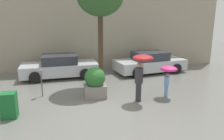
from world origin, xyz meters
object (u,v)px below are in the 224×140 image
Objects in this scene: person_adult at (141,67)px; person_child at (168,72)px; parking_meter at (41,77)px; newspaper_box at (9,105)px; planter_box at (95,82)px; parked_car_near at (60,67)px; parked_car_far at (150,63)px.

person_child is (1.30, 0.27, -0.34)m from person_adult.
parking_meter is 1.31× the size of newspaper_box.
parked_car_near is (-1.55, 3.68, -0.08)m from planter_box.
parking_meter reaches higher than newspaper_box.
person_adult is at bearing -147.08° from parked_car_near.
person_adult reaches higher than parked_car_near.
person_child reaches higher than parking_meter.
person_adult reaches higher than newspaper_box.
parked_car_far reaches higher than parking_meter.
newspaper_box is (-4.87, -0.54, -0.98)m from person_adult.
planter_box is 2.32m from parking_meter.
parked_car_far is (5.43, 0.01, 0.00)m from parked_car_near.
parked_car_far is at bearing -93.42° from parked_car_near.
parked_car_far is 6.87m from parking_meter.
parked_car_far is (0.82, 4.22, -0.50)m from person_child.
newspaper_box is at bearing -114.65° from parking_meter.
person_adult is at bearing 145.35° from parked_car_far.
person_adult reaches higher than parked_car_far.
person_child is (3.06, -0.53, 0.42)m from planter_box.
person_adult is at bearing 6.28° from newspaper_box.
parking_meter is 2.15m from newspaper_box.
parked_car_near is 0.96× the size of parked_car_far.
person_adult is 4.27m from parking_meter.
parked_car_far is at bearing 43.57° from planter_box.
newspaper_box is at bearing 159.13° from parked_car_near.
planter_box is 3.99m from parked_car_near.
person_child is at bearing -9.84° from planter_box.
planter_box reaches higher than parked_car_near.
person_adult is (1.76, -0.80, 0.76)m from planter_box.
newspaper_box is at bearing 116.33° from parked_car_far.
parking_meter is at bearing 164.52° from person_adult.
parked_car_near is 4.81× the size of newspaper_box.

